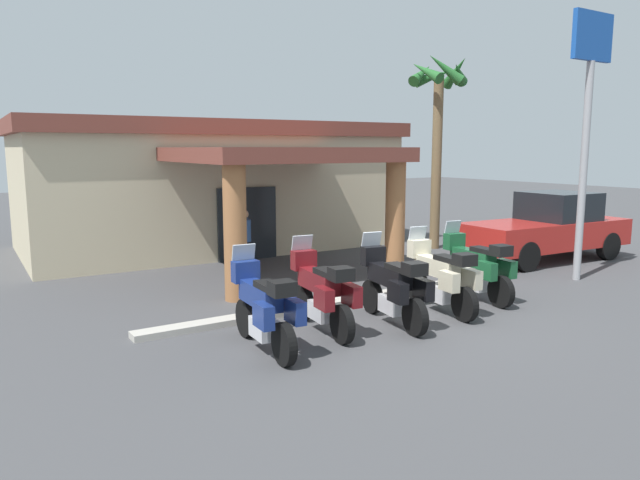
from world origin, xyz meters
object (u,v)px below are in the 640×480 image
at_px(motorcycle_blue, 264,308).
at_px(motorcycle_green, 477,267).
at_px(motorcycle_maroon, 322,293).
at_px(roadside_sign, 588,103).
at_px(motorcycle_cream, 441,277).
at_px(palm_tree_near_portico, 439,106).
at_px(motorcycle_black, 393,287).
at_px(pickup_truck_red, 548,228).
at_px(pedestrian, 245,237).
at_px(motel_building, 210,184).

bearing_deg(motorcycle_blue, motorcycle_green, -80.78).
xyz_separation_m(motorcycle_maroon, roadside_sign, (7.53, 0.09, 3.56)).
bearing_deg(motorcycle_maroon, motorcycle_cream, -87.59).
distance_m(motorcycle_green, palm_tree_near_portico, 7.58).
height_order(motorcycle_black, motorcycle_cream, same).
height_order(motorcycle_cream, motorcycle_green, same).
relative_size(pickup_truck_red, roadside_sign, 0.84).
bearing_deg(roadside_sign, pedestrian, 140.97).
bearing_deg(pedestrian, motorcycle_black, 131.76).
xyz_separation_m(pedestrian, roadside_sign, (6.47, -5.24, 3.32)).
bearing_deg(pickup_truck_red, motorcycle_green, -155.10).
bearing_deg(palm_tree_near_portico, roadside_sign, -93.28).
relative_size(motorcycle_blue, roadside_sign, 0.35).
relative_size(motorcycle_blue, pedestrian, 1.36).
bearing_deg(motorcycle_maroon, motorcycle_green, -81.88).
height_order(motorcycle_black, pedestrian, pedestrian).
bearing_deg(motorcycle_cream, roadside_sign, -78.43).
relative_size(motorcycle_blue, pickup_truck_red, 0.42).
height_order(motorcycle_black, pickup_truck_red, pickup_truck_red).
distance_m(motorcycle_green, pickup_truck_red, 5.56).
height_order(motorcycle_maroon, motorcycle_black, same).
height_order(motorcycle_blue, motorcycle_maroon, same).
height_order(motorcycle_green, pedestrian, pedestrian).
height_order(motorcycle_blue, pedestrian, pedestrian).
relative_size(motel_building, motorcycle_maroon, 5.38).
bearing_deg(motorcycle_maroon, palm_tree_near_portico, -48.64).
height_order(motel_building, motorcycle_blue, motel_building).
bearing_deg(motel_building, motorcycle_cream, -84.48).
relative_size(motel_building, motorcycle_blue, 5.37).
xyz_separation_m(motorcycle_black, roadside_sign, (6.20, 0.43, 3.56)).
xyz_separation_m(motel_building, motorcycle_blue, (-3.27, -10.08, -1.35)).
relative_size(motorcycle_maroon, motorcycle_green, 1.00).
distance_m(motorcycle_blue, palm_tree_near_portico, 11.47).
height_order(palm_tree_near_portico, roadside_sign, roadside_sign).
relative_size(motorcycle_green, roadside_sign, 0.35).
bearing_deg(motel_building, palm_tree_near_portico, -34.97).
relative_size(motel_building, motorcycle_black, 5.39).
bearing_deg(palm_tree_near_portico, motorcycle_green, -125.96).
distance_m(motorcycle_cream, motorcycle_green, 1.36).
distance_m(motorcycle_blue, roadside_sign, 9.56).
distance_m(pedestrian, pickup_truck_red, 8.69).
distance_m(motorcycle_black, roadside_sign, 7.16).
bearing_deg(pedestrian, motorcycle_cream, 145.14).
bearing_deg(motorcycle_maroon, pedestrian, -4.46).
bearing_deg(pedestrian, roadside_sign, -179.94).
bearing_deg(palm_tree_near_portico, pickup_truck_red, -68.01).
xyz_separation_m(motel_building, motorcycle_maroon, (-1.94, -9.73, -1.35)).
relative_size(motorcycle_black, palm_tree_near_portico, 0.36).
bearing_deg(motel_building, motorcycle_black, -92.08).
distance_m(motorcycle_maroon, palm_tree_near_portico, 10.25).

